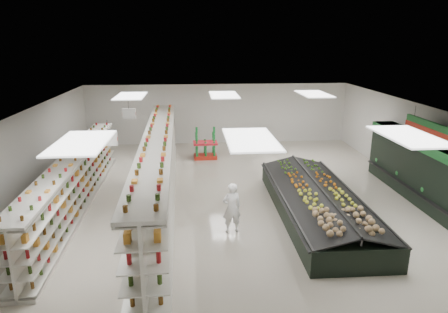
{
  "coord_description": "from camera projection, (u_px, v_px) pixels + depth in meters",
  "views": [
    {
      "loc": [
        -1.4,
        -13.3,
        5.49
      ],
      "look_at": [
        -0.27,
        0.65,
        1.36
      ],
      "focal_mm": 32.0,
      "sensor_mm": 36.0,
      "label": 1
    }
  ],
  "objects": [
    {
      "name": "floor",
      "position": [
        233.0,
        198.0,
        14.37
      ],
      "size": [
        16.0,
        16.0,
        0.0
      ],
      "primitive_type": "plane",
      "color": "beige",
      "rests_on": "ground"
    },
    {
      "name": "wall_front",
      "position": [
        285.0,
        297.0,
        6.27
      ],
      "size": [
        14.0,
        0.02,
        3.2
      ],
      "primitive_type": "cube",
      "color": "silver",
      "rests_on": "floor"
    },
    {
      "name": "soda_endcap",
      "position": [
        205.0,
        144.0,
        18.93
      ],
      "size": [
        1.15,
        0.8,
        1.44
      ],
      "rotation": [
        0.0,
        0.0,
        0.03
      ],
      "color": "red",
      "rests_on": "floor"
    },
    {
      "name": "shopper_background",
      "position": [
        155.0,
        147.0,
        17.63
      ],
      "size": [
        0.63,
        0.92,
        1.79
      ],
      "primitive_type": "imported",
      "rotation": [
        0.0,
        0.0,
        1.68
      ],
      "color": "#9B855F",
      "rests_on": "floor"
    },
    {
      "name": "gondola_center",
      "position": [
        159.0,
        171.0,
        13.95
      ],
      "size": [
        1.37,
        13.4,
        2.32
      ],
      "rotation": [
        0.0,
        0.0,
        0.03
      ],
      "color": "white",
      "rests_on": "floor"
    },
    {
      "name": "shopper_main",
      "position": [
        232.0,
        208.0,
        11.62
      ],
      "size": [
        0.62,
        0.47,
        1.53
      ],
      "primitive_type": "imported",
      "rotation": [
        0.0,
        0.0,
        3.35
      ],
      "color": "silver",
      "rests_on": "floor"
    },
    {
      "name": "wall_left",
      "position": [
        26.0,
        160.0,
        13.38
      ],
      "size": [
        0.02,
        16.0,
        3.2
      ],
      "primitive_type": "cube",
      "color": "silver",
      "rests_on": "floor"
    },
    {
      "name": "wall_back",
      "position": [
        218.0,
        114.0,
        21.57
      ],
      "size": [
        14.0,
        0.02,
        3.2
      ],
      "primitive_type": "cube",
      "color": "silver",
      "rests_on": "floor"
    },
    {
      "name": "hortifruti_banner",
      "position": [
        433.0,
        132.0,
        12.67
      ],
      "size": [
        0.12,
        3.2,
        0.95
      ],
      "color": "#1D6D2C",
      "rests_on": "ceiling"
    },
    {
      "name": "produce_island",
      "position": [
        317.0,
        202.0,
        12.8
      ],
      "size": [
        2.61,
        7.03,
        1.05
      ],
      "rotation": [
        0.0,
        0.0,
        -0.01
      ],
      "color": "black",
      "rests_on": "floor"
    },
    {
      "name": "aisle_sign_far",
      "position": [
        129.0,
        114.0,
        15.21
      ],
      "size": [
        0.52,
        0.06,
        0.75
      ],
      "color": "white",
      "rests_on": "ceiling"
    },
    {
      "name": "produce_wall_case",
      "position": [
        435.0,
        174.0,
        13.09
      ],
      "size": [
        0.93,
        8.0,
        2.2
      ],
      "color": "black",
      "rests_on": "floor"
    },
    {
      "name": "gondola_left",
      "position": [
        76.0,
        184.0,
        13.33
      ],
      "size": [
        0.98,
        10.51,
        1.82
      ],
      "rotation": [
        0.0,
        0.0,
        0.02
      ],
      "color": "white",
      "rests_on": "floor"
    },
    {
      "name": "aisle_sign_near",
      "position": [
        108.0,
        139.0,
        11.39
      ],
      "size": [
        0.52,
        0.06,
        0.75
      ],
      "color": "white",
      "rests_on": "ceiling"
    },
    {
      "name": "wall_right",
      "position": [
        425.0,
        151.0,
        14.46
      ],
      "size": [
        0.02,
        16.0,
        3.2
      ],
      "primitive_type": "cube",
      "color": "silver",
      "rests_on": "floor"
    },
    {
      "name": "ceiling",
      "position": [
        233.0,
        110.0,
        13.47
      ],
      "size": [
        14.0,
        16.0,
        0.02
      ],
      "primitive_type": "cube",
      "color": "white",
      "rests_on": "wall_back"
    }
  ]
}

